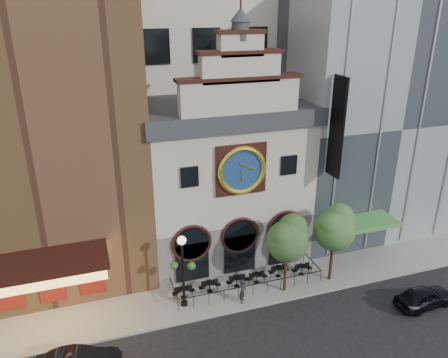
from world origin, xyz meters
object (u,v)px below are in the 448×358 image
bistro_3 (257,277)px  bistro_4 (279,271)px  car_right (424,297)px  tree_left (288,238)px  pedestrian (243,291)px  lamppost (183,264)px  bistro_5 (302,269)px  bistro_1 (210,286)px  bistro_2 (237,281)px  bistro_0 (184,292)px  tree_right (335,227)px

bistro_3 → bistro_4: bearing=8.8°
bistro_4 → car_right: 9.97m
bistro_4 → tree_left: bearing=-99.4°
pedestrian → bistro_4: bearing=-27.5°
bistro_4 → car_right: (7.94, -6.03, 0.10)m
bistro_3 → bistro_4: 1.89m
pedestrian → lamppost: (-3.84, 0.93, 2.37)m
bistro_5 → car_right: (6.20, -5.68, 0.10)m
bistro_3 → bistro_5: bearing=-1.1°
bistro_4 → bistro_5: 1.77m
bistro_1 → car_right: 14.56m
bistro_1 → bistro_2: 2.03m
bistro_2 → tree_left: 5.06m
bistro_1 → pedestrian: size_ratio=0.89×
bistro_0 → bistro_5: bearing=-0.5°
car_right → pedestrian: 12.23m
bistro_3 → bistro_4: same height
bistro_4 → lamppost: size_ratio=0.30×
bistro_3 → car_right: size_ratio=0.38×
bistro_2 → bistro_3: same height
lamppost → tree_right: size_ratio=0.90×
bistro_0 → bistro_2: 3.92m
bistro_2 → bistro_3: (1.51, -0.06, 0.00)m
bistro_2 → bistro_4: (3.37, 0.23, 0.00)m
pedestrian → tree_right: 7.87m
bistro_4 → bistro_5: bearing=-11.5°
bistro_0 → bistro_3: bearing=-0.1°
lamppost → tree_right: (10.92, -0.39, 1.01)m
bistro_5 → bistro_4: bearing=168.5°
bistro_1 → car_right: bearing=-23.6°
bistro_1 → bistro_5: same height
bistro_0 → pedestrian: pedestrian is taller
car_right → lamppost: size_ratio=0.80×
bistro_1 → tree_left: bearing=-16.1°
bistro_0 → bistro_1: (1.89, 0.08, 0.00)m
car_right → bistro_4: bearing=49.3°
bistro_3 → car_right: 11.36m
tree_left → bistro_1: bearing=163.9°
bistro_4 → lamppost: 8.02m
bistro_5 → lamppost: 9.62m
tree_left → bistro_2: bearing=155.0°
bistro_3 → pedestrian: bearing=-135.4°
bistro_5 → bistro_1: bearing=178.7°
bistro_0 → car_right: bearing=-20.7°
bistro_0 → lamppost: 2.91m
bistro_0 → bistro_4: (7.29, 0.27, 0.00)m
bistro_0 → bistro_1: same height
bistro_5 → pedestrian: pedestrian is taller
bistro_0 → car_right: car_right is taller
bistro_5 → lamppost: lamppost is taller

